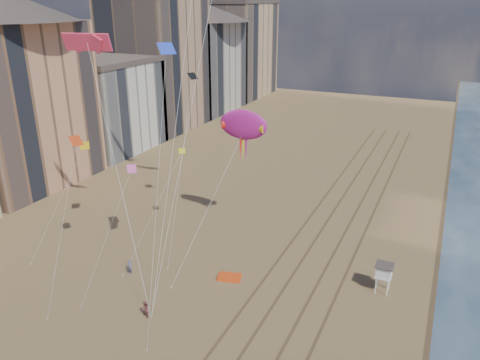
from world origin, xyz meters
The scene contains 9 objects.
wet_sand centered at (19.00, 40.00, 0.00)m, with size 260.00×260.00×0.00m, color #42301E.
tracks centered at (2.55, 30.00, 0.01)m, with size 7.68×120.00×0.01m.
buildings centered at (-45.73, 65.59, 13.55)m, with size 34.72×131.35×29.00m.
lifeguard_stand centered at (10.07, 26.47, 2.34)m, with size 1.68×1.68×3.03m.
grounded_kite centered at (-4.51, 22.41, 0.14)m, with size 2.39×1.52×0.27m, color #EA4613.
show_kite centered at (-7.31, 31.99, 13.64)m, with size 5.07×7.39×18.60m.
kite_flyer_a centered at (-14.28, 18.86, 0.83)m, with size 0.60×0.40×1.65m, color slate.
kite_flyer_b centered at (-8.57, 13.56, 0.83)m, with size 0.81×0.63×1.66m, color #964C50.
small_kites centered at (-14.62, 22.03, 15.83)m, with size 18.44×15.80×13.28m.
Camera 1 is at (13.63, -14.61, 26.61)m, focal length 35.00 mm.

